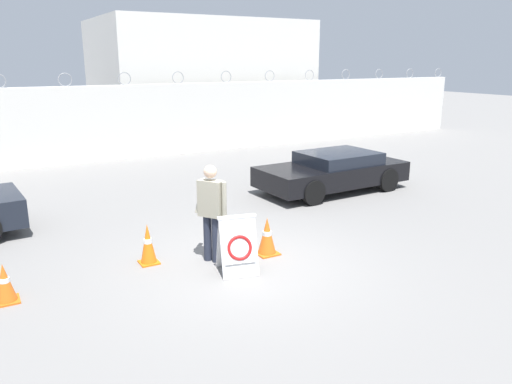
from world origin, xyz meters
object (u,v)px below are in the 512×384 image
barricade_sign (238,245)px  parked_car_far_side (333,171)px  traffic_cone_near (148,244)px  traffic_cone_far (267,236)px  traffic_cone_mid (5,283)px  security_guard (211,208)px

barricade_sign → parked_car_far_side: parked_car_far_side is taller
parked_car_far_side → traffic_cone_near: bearing=20.1°
traffic_cone_far → traffic_cone_near: bearing=162.0°
traffic_cone_far → parked_car_far_side: bearing=37.9°
traffic_cone_mid → traffic_cone_far: traffic_cone_far is taller
security_guard → parked_car_far_side: size_ratio=0.42×
security_guard → traffic_cone_near: security_guard is taller
traffic_cone_near → traffic_cone_mid: traffic_cone_near is taller
parked_car_far_side → barricade_sign: bearing=34.5°
barricade_sign → traffic_cone_near: barricade_sign is taller
barricade_sign → parked_car_far_side: bearing=50.1°
traffic_cone_mid → traffic_cone_near: bearing=9.0°
traffic_cone_far → parked_car_far_side: 5.21m
parked_car_far_side → traffic_cone_mid: bearing=16.7°
barricade_sign → security_guard: size_ratio=0.57×
security_guard → traffic_cone_mid: size_ratio=2.89×
barricade_sign → parked_car_far_side: (5.00, 3.68, 0.06)m
traffic_cone_near → parked_car_far_side: 6.72m
barricade_sign → traffic_cone_far: (0.89, 0.48, -0.15)m
traffic_cone_mid → parked_car_far_side: 9.10m
traffic_cone_near → traffic_cone_far: 2.24m
traffic_cone_near → traffic_cone_far: bearing=-18.0°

